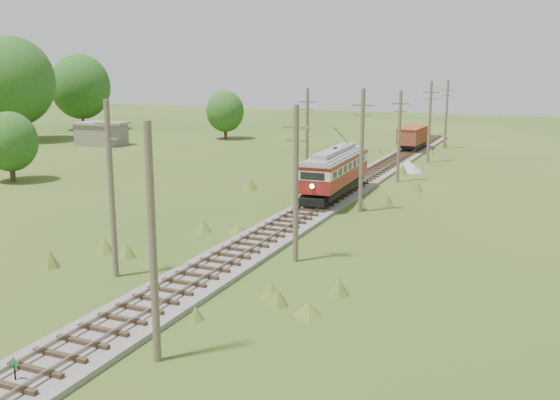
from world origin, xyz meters
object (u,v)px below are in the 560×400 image
at_px(gondola, 413,136).
at_px(gravel_pile, 409,166).
at_px(switch_marker, 15,369).
at_px(streetcar, 335,168).

relative_size(gondola, gravel_pile, 2.44).
relative_size(switch_marker, gondola, 0.14).
relative_size(switch_marker, streetcar, 0.09).
bearing_deg(gondola, gravel_pile, -77.62).
xyz_separation_m(switch_marker, gondola, (0.20, 63.98, 1.29)).
height_order(gondola, gravel_pile, gondola).
distance_m(streetcar, gondola, 30.96).
bearing_deg(streetcar, gravel_pile, 78.18).
bearing_deg(streetcar, switch_marker, -92.59).
relative_size(streetcar, gravel_pile, 3.74).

